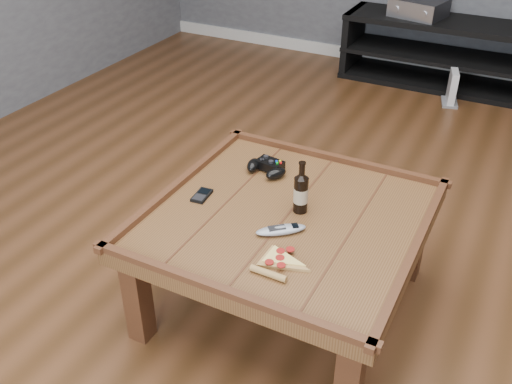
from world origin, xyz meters
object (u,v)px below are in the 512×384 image
at_px(coffee_table, 287,228).
at_px(media_console, 437,53).
at_px(pizza_slice, 278,262).
at_px(remote_control, 281,230).
at_px(game_console, 452,89).
at_px(av_receiver, 419,8).
at_px(beer_bottle, 301,192).
at_px(game_controller, 267,167).
at_px(smartphone, 202,195).

relative_size(coffee_table, media_console, 0.74).
bearing_deg(pizza_slice, coffee_table, 109.63).
relative_size(pizza_slice, remote_control, 1.29).
bearing_deg(game_console, media_console, 106.42).
distance_m(pizza_slice, av_receiver, 3.03).
distance_m(remote_control, av_receiver, 2.87).
xyz_separation_m(coffee_table, beer_bottle, (0.03, 0.05, 0.15)).
bearing_deg(coffee_table, media_console, 90.00).
xyz_separation_m(game_controller, av_receiver, (0.03, 2.49, 0.09)).
xyz_separation_m(coffee_table, pizza_slice, (0.09, -0.27, 0.07)).
distance_m(coffee_table, pizza_slice, 0.30).
xyz_separation_m(beer_bottle, pizza_slice, (0.06, -0.32, -0.08)).
xyz_separation_m(pizza_slice, remote_control, (-0.07, 0.16, 0.01)).
height_order(media_console, smartphone, media_console).
height_order(coffee_table, game_console, coffee_table).
xyz_separation_m(smartphone, game_console, (0.56, 2.46, -0.35)).
bearing_deg(beer_bottle, game_controller, 140.36).
height_order(coffee_table, remote_control, remote_control).
bearing_deg(media_console, av_receiver, -178.57).
relative_size(coffee_table, av_receiver, 2.43).
bearing_deg(av_receiver, remote_control, -73.15).
bearing_deg(coffee_table, game_controller, 130.03).
xyz_separation_m(coffee_table, remote_control, (0.03, -0.11, 0.07)).
height_order(av_receiver, game_console, av_receiver).
relative_size(game_controller, pizza_slice, 0.85).
relative_size(beer_bottle, smartphone, 2.03).
bearing_deg(game_controller, av_receiver, 98.38).
distance_m(beer_bottle, game_controller, 0.32).
relative_size(remote_control, game_console, 0.74).
bearing_deg(beer_bottle, game_console, 85.89).
distance_m(smartphone, game_console, 2.54).
bearing_deg(game_console, pizza_slice, -107.37).
height_order(game_controller, pizza_slice, game_controller).
xyz_separation_m(smartphone, remote_control, (0.38, -0.07, 0.01)).
xyz_separation_m(game_controller, smartphone, (-0.15, -0.29, -0.02)).
bearing_deg(game_console, smartphone, -117.83).
relative_size(pizza_slice, smartphone, 2.22).
xyz_separation_m(pizza_slice, av_receiver, (-0.28, 3.02, 0.11)).
bearing_deg(beer_bottle, pizza_slice, -79.37).
xyz_separation_m(media_console, smartphone, (-0.36, -2.79, 0.21)).
bearing_deg(av_receiver, pizza_slice, -72.13).
distance_m(beer_bottle, remote_control, 0.18).
height_order(game_controller, smartphone, game_controller).
distance_m(game_controller, remote_control, 0.43).
height_order(pizza_slice, av_receiver, av_receiver).
bearing_deg(media_console, pizza_slice, -88.26).
distance_m(pizza_slice, smartphone, 0.51).
relative_size(smartphone, game_console, 0.43).
height_order(coffee_table, beer_bottle, beer_bottle).
xyz_separation_m(media_console, game_console, (0.20, -0.33, -0.13)).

